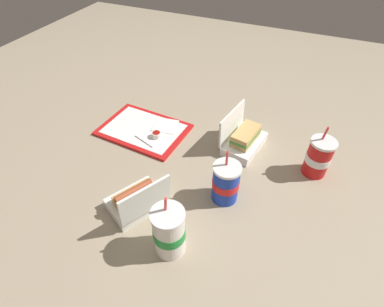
# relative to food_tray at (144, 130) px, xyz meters

# --- Properties ---
(ground_plane) EXTENTS (3.20, 3.20, 0.00)m
(ground_plane) POSITION_rel_food_tray_xyz_m (-0.27, 0.13, -0.01)
(ground_plane) COLOR gray
(food_tray) EXTENTS (0.39, 0.29, 0.01)m
(food_tray) POSITION_rel_food_tray_xyz_m (0.00, 0.00, 0.00)
(food_tray) COLOR red
(food_tray) RESTS_ON ground_plane
(ketchup_cup) EXTENTS (0.04, 0.04, 0.02)m
(ketchup_cup) POSITION_rel_food_tray_xyz_m (-0.08, 0.03, 0.02)
(ketchup_cup) COLOR white
(ketchup_cup) RESTS_ON food_tray
(napkin_stack) EXTENTS (0.11, 0.11, 0.00)m
(napkin_stack) POSITION_rel_food_tray_xyz_m (-0.08, -0.05, 0.01)
(napkin_stack) COLOR white
(napkin_stack) RESTS_ON food_tray
(plastic_fork) EXTENTS (0.11, 0.05, 0.00)m
(plastic_fork) POSITION_rel_food_tray_xyz_m (-0.05, 0.07, 0.01)
(plastic_fork) COLOR white
(plastic_fork) RESTS_ON food_tray
(clamshell_hotdog_right) EXTENTS (0.22, 0.23, 0.17)m
(clamshell_hotdog_right) POSITION_rel_food_tray_xyz_m (-0.20, 0.38, 0.03)
(clamshell_hotdog_right) COLOR white
(clamshell_hotdog_right) RESTS_ON ground_plane
(clamshell_sandwich_back) EXTENTS (0.17, 0.22, 0.16)m
(clamshell_sandwich_back) POSITION_rel_food_tray_xyz_m (-0.43, -0.07, 0.04)
(clamshell_sandwich_back) COLOR white
(clamshell_sandwich_back) RESTS_ON ground_plane
(soda_cup_front) EXTENTS (0.10, 0.10, 0.23)m
(soda_cup_front) POSITION_rel_food_tray_xyz_m (-0.36, 0.47, 0.08)
(soda_cup_front) COLOR white
(soda_cup_front) RESTS_ON ground_plane
(soda_cup_corner) EXTENTS (0.10, 0.10, 0.21)m
(soda_cup_corner) POSITION_rel_food_tray_xyz_m (-0.45, 0.21, 0.07)
(soda_cup_corner) COLOR #1938B7
(soda_cup_corner) RESTS_ON ground_plane
(soda_cup_right) EXTENTS (0.09, 0.09, 0.21)m
(soda_cup_right) POSITION_rel_food_tray_xyz_m (-0.72, -0.04, 0.07)
(soda_cup_right) COLOR red
(soda_cup_right) RESTS_ON ground_plane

